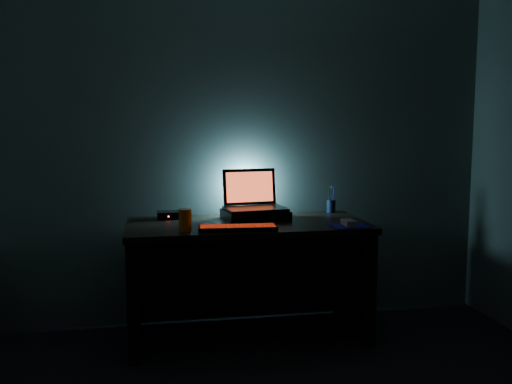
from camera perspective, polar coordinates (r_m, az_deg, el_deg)
room at (r=1.95m, az=6.97°, el=3.20°), size 3.50×4.00×2.50m
desk at (r=3.69m, az=-0.98°, el=-6.86°), size 1.50×0.70×0.75m
riser at (r=3.69m, az=-0.08°, el=-2.28°), size 0.43×0.35×0.06m
laptop at (r=3.73m, az=-0.31°, el=-0.79°), size 0.41×0.33×0.26m
keyboard at (r=3.33m, az=-1.84°, el=-3.60°), size 0.47×0.18×0.03m
mousepad at (r=3.51m, az=9.25°, el=-3.34°), size 0.23×0.21×0.00m
mouse at (r=3.50m, az=9.26°, el=-3.04°), size 0.07×0.11×0.03m
pen_cup at (r=4.01m, az=7.52°, el=-1.40°), size 0.08×0.08×0.09m
juice_glass at (r=3.32m, az=-7.10°, el=-2.81°), size 0.09×0.09×0.13m
router at (r=3.76m, az=-8.76°, el=-2.29°), size 0.14×0.12×0.05m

